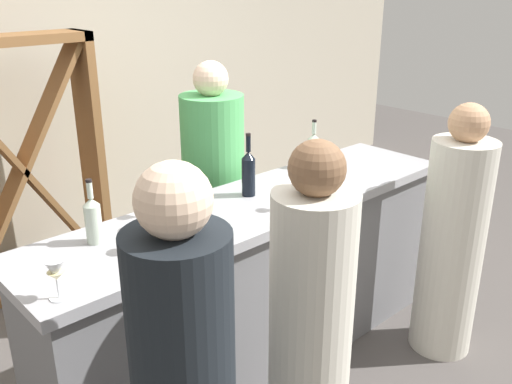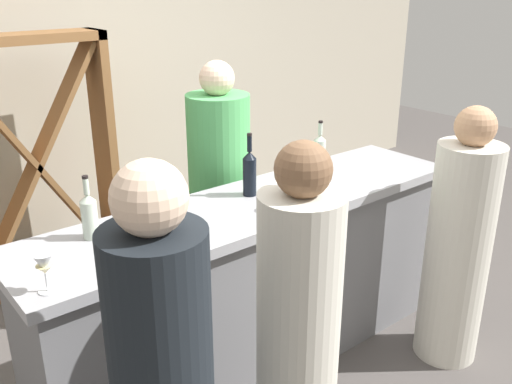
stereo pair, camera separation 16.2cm
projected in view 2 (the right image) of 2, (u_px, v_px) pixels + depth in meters
name	position (u px, v px, depth m)	size (l,w,h in m)	color
ground_plane	(256.00, 362.00, 3.13)	(12.00, 12.00, 0.00)	#4C4744
back_wall	(71.00, 62.00, 4.21)	(8.00, 0.10, 2.80)	#B2A893
bar_counter	(256.00, 286.00, 2.95)	(2.43, 0.58, 0.96)	slate
wine_rack	(35.00, 165.00, 3.70)	(1.05, 0.28, 1.68)	brown
wine_bottle_leftmost_clear_pale	(89.00, 215.00, 2.36)	(0.07, 0.07, 0.28)	#B7C6B2
wine_bottle_second_left_near_black	(250.00, 172.00, 2.82)	(0.07, 0.07, 0.32)	black
wine_bottle_center_clear_pale	(320.00, 150.00, 3.22)	(0.07, 0.07, 0.28)	#B7C6B2
wine_glass_near_left	(44.00, 266.00, 1.95)	(0.07, 0.07, 0.15)	white
wine_glass_near_center	(291.00, 190.00, 2.64)	(0.06, 0.06, 0.14)	white
wine_glass_near_right	(145.00, 224.00, 2.27)	(0.07, 0.07, 0.15)	white
wine_glass_far_left	(153.00, 205.00, 2.47)	(0.07, 0.07, 0.14)	white
wine_glass_far_center	(154.00, 191.00, 2.60)	(0.06, 0.06, 0.15)	white
person_left_guest	(458.00, 249.00, 2.98)	(0.42, 0.42, 1.42)	beige
person_right_guest	(298.00, 341.00, 2.16)	(0.33, 0.33, 1.49)	beige
person_server_behind	(220.00, 204.00, 3.37)	(0.45, 0.45, 1.58)	#4CA559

